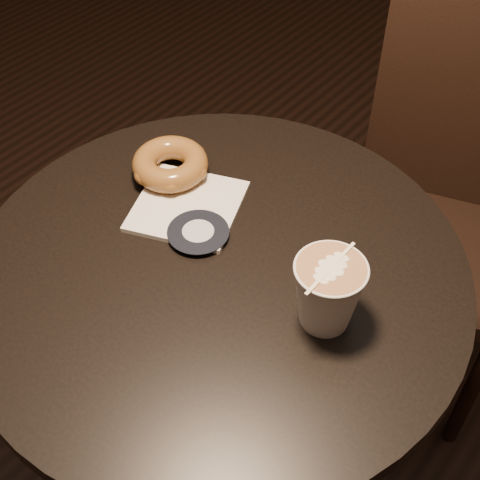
# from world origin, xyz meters

# --- Properties ---
(cafe_table) EXTENTS (0.70, 0.70, 0.75)m
(cafe_table) POSITION_xyz_m (0.00, 0.00, 0.55)
(cafe_table) COLOR black
(cafe_table) RESTS_ON ground
(chair) EXTENTS (0.47, 0.47, 0.95)m
(chair) POSITION_xyz_m (0.10, 0.60, 0.53)
(chair) COLOR black
(chair) RESTS_ON ground
(pastry_bag) EXTENTS (0.20, 0.20, 0.01)m
(pastry_bag) POSITION_xyz_m (-0.11, 0.06, 0.75)
(pastry_bag) COLOR white
(pastry_bag) RESTS_ON cafe_table
(doughnut) EXTENTS (0.12, 0.12, 0.04)m
(doughnut) POSITION_xyz_m (-0.18, 0.09, 0.78)
(doughnut) COLOR brown
(doughnut) RESTS_ON pastry_bag
(latte_cup) EXTENTS (0.09, 0.09, 0.10)m
(latte_cup) POSITION_xyz_m (0.17, 0.01, 0.80)
(latte_cup) COLOR silver
(latte_cup) RESTS_ON cafe_table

